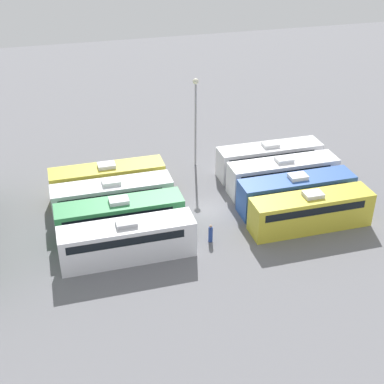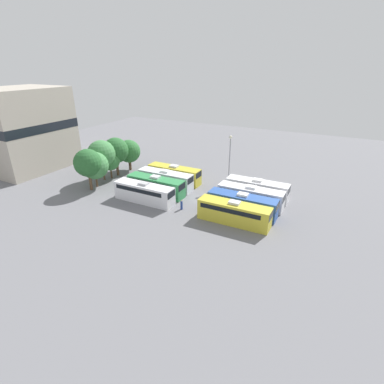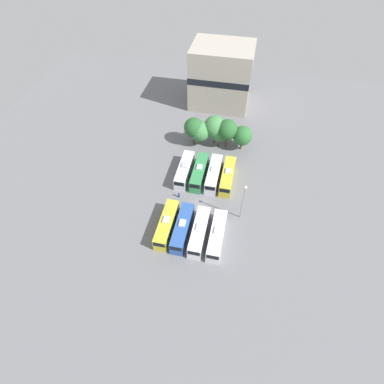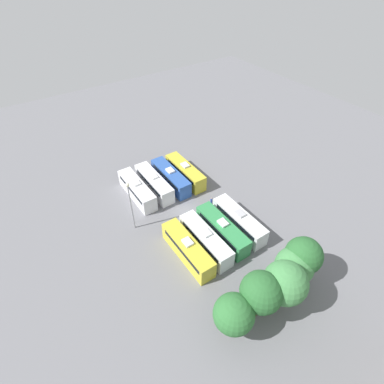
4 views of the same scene
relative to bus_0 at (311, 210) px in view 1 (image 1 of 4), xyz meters
The scene contains 11 objects.
ground_plane 9.34m from the bus_0, 57.08° to the left, with size 125.68×125.68×0.00m, color slate.
bus_0 is the anchor object (origin of this frame).
bus_1 3.24m from the bus_0, ahead, with size 2.61×10.63×3.45m.
bus_2 6.68m from the bus_0, ahead, with size 2.61×10.63×3.45m.
bus_3 10.15m from the bus_0, ahead, with size 2.61×10.63×3.45m.
bus_4 15.80m from the bus_0, 90.29° to the left, with size 2.61×10.63×3.45m.
bus_5 16.19m from the bus_0, 77.82° to the left, with size 2.61×10.63×3.45m.
bus_6 17.34m from the bus_0, 67.01° to the left, with size 2.61×10.63×3.45m.
bus_7 18.82m from the bus_0, 57.91° to the left, with size 2.61×10.63×3.45m.
worker_person 8.89m from the bus_0, 88.21° to the left, with size 0.36×0.36×1.62m.
light_pole 15.98m from the bus_0, 23.88° to the left, with size 0.60×0.60×9.43m.
Camera 1 is at (-39.37, 12.44, 25.85)m, focal length 50.00 mm.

